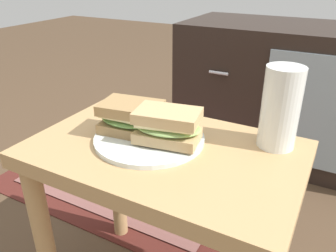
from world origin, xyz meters
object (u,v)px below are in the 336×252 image
Objects in this scene: tv_cabinet at (293,94)px; beer_glass at (280,110)px; sandwich_front at (131,117)px; sandwich_back at (168,126)px; plate at (149,138)px.

beer_glass is at bearing -84.31° from tv_cabinet.
beer_glass is at bearing 19.51° from sandwich_front.
sandwich_back is 0.90× the size of beer_glass.
sandwich_front is at bearing -102.44° from tv_cabinet.
beer_glass is (0.20, 0.11, 0.03)m from sandwich_back.
beer_glass reaches higher than tv_cabinet.
sandwich_front is 0.89× the size of beer_glass.
beer_glass is (0.29, 0.10, 0.04)m from sandwich_front.
tv_cabinet is 0.87m from beer_glass.
sandwich_back is at bearing -4.76° from plate.
tv_cabinet reaches higher than sandwich_front.
sandwich_back is at bearing -96.82° from tv_cabinet.
beer_glass is at bearing 29.39° from sandwich_back.
sandwich_back is (0.09, -0.01, 0.00)m from sandwich_front.
plate is at bearing -156.31° from beer_glass.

